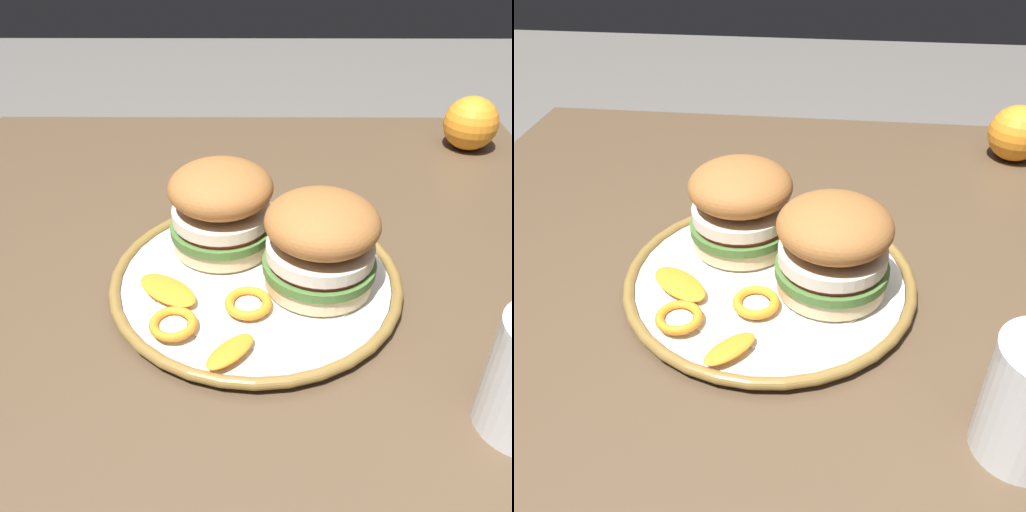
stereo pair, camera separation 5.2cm
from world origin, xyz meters
TOP-DOWN VIEW (x-y plane):
  - dining_table at (0.00, 0.00)m, footprint 1.12×0.89m
  - dinner_plate at (0.08, -0.02)m, footprint 0.31×0.31m
  - sandwich_half_left at (0.13, 0.02)m, footprint 0.16×0.16m
  - sandwich_half_right at (0.06, -0.08)m, footprint 0.15×0.15m
  - orange_peel_curled at (0.02, -0.01)m, footprint 0.06×0.06m
  - orange_peel_strip_long at (0.04, 0.08)m, footprint 0.07×0.08m
  - orange_peel_strip_short at (-0.05, 0.01)m, footprint 0.06×0.06m
  - orange_peel_small_curl at (-0.01, 0.06)m, footprint 0.07×0.07m
  - whole_orange at (0.43, -0.35)m, footprint 0.08×0.08m

SIDE VIEW (x-z plane):
  - dining_table at x=0.00m, z-range 0.26..1.02m
  - dinner_plate at x=0.08m, z-range 0.76..0.77m
  - orange_peel_strip_long at x=0.04m, z-range 0.77..0.78m
  - orange_peel_strip_short at x=-0.05m, z-range 0.77..0.78m
  - orange_peel_small_curl at x=-0.01m, z-range 0.77..0.78m
  - orange_peel_curled at x=0.02m, z-range 0.77..0.78m
  - whole_orange at x=0.43m, z-range 0.75..0.84m
  - sandwich_half_left at x=0.13m, z-range 0.77..0.87m
  - sandwich_half_right at x=0.06m, z-range 0.77..0.87m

